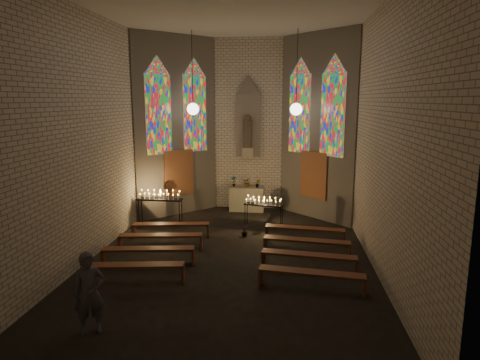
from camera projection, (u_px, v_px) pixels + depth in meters
name	position (u px, v px, depth m)	size (l,w,h in m)	color
floor	(230.00, 258.00, 12.43)	(12.00, 12.00, 0.00)	black
room	(242.00, 124.00, 15.03)	(8.22, 12.43, 7.00)	beige
altar	(247.00, 199.00, 17.66)	(1.40, 0.60, 1.00)	#B0AC8F
flower_vase_left	(234.00, 181.00, 17.61)	(0.23, 0.16, 0.45)	#4C723F
flower_vase_center	(248.00, 182.00, 17.47)	(0.37, 0.32, 0.42)	#4C723F
flower_vase_right	(258.00, 183.00, 17.44)	(0.19, 0.15, 0.34)	#4C723F
aisle_flower_pot	(245.00, 231.00, 14.40)	(0.20, 0.20, 0.36)	#4C723F
votive_stand_left	(160.00, 197.00, 15.63)	(1.66, 0.45, 1.21)	black
votive_stand_right	(264.00, 203.00, 15.36)	(1.45, 0.65, 1.04)	black
pew_left_0	(171.00, 226.00, 14.25)	(2.57, 0.69, 0.49)	#5A2D19
pew_right_0	(305.00, 230.00, 13.80)	(2.57, 0.69, 0.49)	#5A2D19
pew_left_1	(161.00, 237.00, 13.08)	(2.57, 0.69, 0.49)	#5A2D19
pew_right_1	(307.00, 242.00, 12.62)	(2.57, 0.69, 0.49)	#5A2D19
pew_left_2	(148.00, 251.00, 11.90)	(2.57, 0.69, 0.49)	#5A2D19
pew_right_2	(309.00, 257.00, 11.45)	(2.57, 0.69, 0.49)	#5A2D19
pew_left_3	(133.00, 268.00, 10.73)	(2.57, 0.69, 0.49)	#5A2D19
pew_right_3	(311.00, 275.00, 10.28)	(2.57, 0.69, 0.49)	#5A2D19
visitor	(89.00, 293.00, 8.35)	(0.61, 0.40, 1.66)	#45474F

